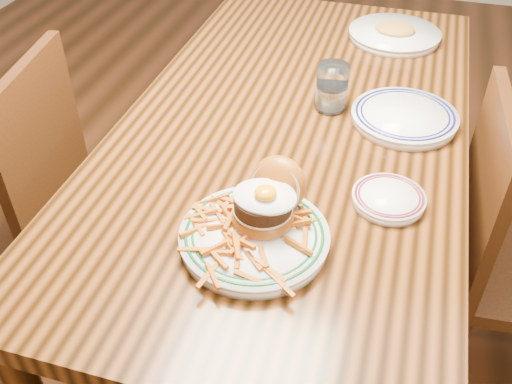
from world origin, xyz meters
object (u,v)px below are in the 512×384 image
(chair_left, at_px, (17,199))
(side_plate, at_px, (389,198))
(table, at_px, (293,148))
(main_plate, at_px, (259,224))

(chair_left, height_order, side_plate, chair_left)
(side_plate, bearing_deg, table, 139.52)
(table, bearing_deg, side_plate, -44.95)
(table, xyz_separation_m, main_plate, (0.03, -0.44, 0.13))
(table, xyz_separation_m, chair_left, (-0.75, -0.21, -0.18))
(table, relative_size, side_plate, 10.45)
(table, relative_size, chair_left, 1.78)
(chair_left, height_order, main_plate, chair_left)
(table, height_order, side_plate, side_plate)
(chair_left, xyz_separation_m, side_plate, (1.01, -0.05, 0.28))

